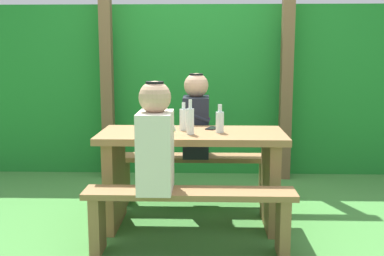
{
  "coord_description": "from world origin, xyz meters",
  "views": [
    {
      "loc": [
        0.11,
        -3.53,
        1.35
      ],
      "look_at": [
        0.0,
        0.0,
        0.77
      ],
      "focal_mm": 44.31,
      "sensor_mm": 36.0,
      "label": 1
    }
  ],
  "objects_px": {
    "bottle_left": "(190,120)",
    "bottle_center": "(184,119)",
    "bottle_right": "(220,121)",
    "person_white_shirt": "(155,141)",
    "picnic_table": "(192,162)",
    "drinking_glass": "(167,128)",
    "bench_far": "(194,169)",
    "cell_phone": "(212,128)",
    "person_black_coat": "(196,118)",
    "bench_near": "(190,208)"
  },
  "relations": [
    {
      "from": "bottle_right",
      "to": "bottle_center",
      "type": "distance_m",
      "value": 0.3
    },
    {
      "from": "person_white_shirt",
      "to": "cell_phone",
      "type": "distance_m",
      "value": 0.77
    },
    {
      "from": "picnic_table",
      "to": "drinking_glass",
      "type": "distance_m",
      "value": 0.35
    },
    {
      "from": "bottle_right",
      "to": "person_white_shirt",
      "type": "bearing_deg",
      "value": -130.45
    },
    {
      "from": "person_black_coat",
      "to": "bottle_left",
      "type": "xyz_separation_m",
      "value": [
        -0.03,
        -0.62,
        0.07
      ]
    },
    {
      "from": "bottle_left",
      "to": "bottle_center",
      "type": "height_order",
      "value": "bottle_left"
    },
    {
      "from": "bench_near",
      "to": "drinking_glass",
      "type": "height_order",
      "value": "drinking_glass"
    },
    {
      "from": "bottle_left",
      "to": "cell_phone",
      "type": "distance_m",
      "value": 0.31
    },
    {
      "from": "bench_far",
      "to": "cell_phone",
      "type": "relative_size",
      "value": 10.0
    },
    {
      "from": "person_white_shirt",
      "to": "bottle_center",
      "type": "distance_m",
      "value": 0.63
    },
    {
      "from": "bench_near",
      "to": "cell_phone",
      "type": "relative_size",
      "value": 10.0
    },
    {
      "from": "bottle_right",
      "to": "bottle_center",
      "type": "bearing_deg",
      "value": 160.06
    },
    {
      "from": "bench_near",
      "to": "bottle_right",
      "type": "xyz_separation_m",
      "value": [
        0.21,
        0.51,
        0.51
      ]
    },
    {
      "from": "person_black_coat",
      "to": "bottle_center",
      "type": "relative_size",
      "value": 3.32
    },
    {
      "from": "bottle_left",
      "to": "picnic_table",
      "type": "bearing_deg",
      "value": 84.03
    },
    {
      "from": "bench_far",
      "to": "bottle_center",
      "type": "bearing_deg",
      "value": -98.69
    },
    {
      "from": "bench_far",
      "to": "person_white_shirt",
      "type": "bearing_deg",
      "value": -101.93
    },
    {
      "from": "bench_near",
      "to": "person_white_shirt",
      "type": "relative_size",
      "value": 1.95
    },
    {
      "from": "person_black_coat",
      "to": "bench_near",
      "type": "bearing_deg",
      "value": -91.06
    },
    {
      "from": "drinking_glass",
      "to": "bottle_center",
      "type": "height_order",
      "value": "bottle_center"
    },
    {
      "from": "bottle_left",
      "to": "bench_far",
      "type": "bearing_deg",
      "value": 89.07
    },
    {
      "from": "bench_far",
      "to": "person_white_shirt",
      "type": "xyz_separation_m",
      "value": [
        -0.22,
        -1.05,
        0.46
      ]
    },
    {
      "from": "person_white_shirt",
      "to": "picnic_table",
      "type": "bearing_deg",
      "value": 67.03
    },
    {
      "from": "bench_far",
      "to": "bottle_right",
      "type": "distance_m",
      "value": 0.77
    },
    {
      "from": "bench_near",
      "to": "bench_far",
      "type": "height_order",
      "value": "same"
    },
    {
      "from": "person_white_shirt",
      "to": "cell_phone",
      "type": "bearing_deg",
      "value": 60.73
    },
    {
      "from": "bench_far",
      "to": "bottle_left",
      "type": "relative_size",
      "value": 5.44
    },
    {
      "from": "person_white_shirt",
      "to": "bottle_left",
      "type": "distance_m",
      "value": 0.48
    },
    {
      "from": "picnic_table",
      "to": "bottle_left",
      "type": "relative_size",
      "value": 5.44
    },
    {
      "from": "drinking_glass",
      "to": "bottle_center",
      "type": "bearing_deg",
      "value": 58.19
    },
    {
      "from": "person_black_coat",
      "to": "bottle_left",
      "type": "relative_size",
      "value": 2.8
    },
    {
      "from": "person_black_coat",
      "to": "cell_phone",
      "type": "relative_size",
      "value": 5.14
    },
    {
      "from": "person_white_shirt",
      "to": "cell_phone",
      "type": "relative_size",
      "value": 5.14
    },
    {
      "from": "bottle_right",
      "to": "bottle_center",
      "type": "height_order",
      "value": "bottle_center"
    },
    {
      "from": "bench_near",
      "to": "bottle_center",
      "type": "relative_size",
      "value": 6.46
    },
    {
      "from": "bench_near",
      "to": "cell_phone",
      "type": "bearing_deg",
      "value": 77.01
    },
    {
      "from": "picnic_table",
      "to": "bottle_left",
      "type": "height_order",
      "value": "bottle_left"
    },
    {
      "from": "person_black_coat",
      "to": "bottle_left",
      "type": "height_order",
      "value": "person_black_coat"
    },
    {
      "from": "bench_near",
      "to": "bottle_right",
      "type": "bearing_deg",
      "value": 67.63
    },
    {
      "from": "drinking_glass",
      "to": "cell_phone",
      "type": "bearing_deg",
      "value": 36.76
    },
    {
      "from": "bench_far",
      "to": "person_white_shirt",
      "type": "distance_m",
      "value": 1.17
    },
    {
      "from": "picnic_table",
      "to": "bottle_center",
      "type": "xyz_separation_m",
      "value": [
        -0.07,
        0.08,
        0.33
      ]
    },
    {
      "from": "bench_far",
      "to": "bottle_center",
      "type": "height_order",
      "value": "bottle_center"
    },
    {
      "from": "bench_near",
      "to": "person_white_shirt",
      "type": "height_order",
      "value": "person_white_shirt"
    },
    {
      "from": "bench_near",
      "to": "bottle_left",
      "type": "height_order",
      "value": "bottle_left"
    },
    {
      "from": "bench_near",
      "to": "bottle_left",
      "type": "xyz_separation_m",
      "value": [
        -0.01,
        0.43,
        0.53
      ]
    },
    {
      "from": "person_black_coat",
      "to": "cell_phone",
      "type": "height_order",
      "value": "person_black_coat"
    },
    {
      "from": "cell_phone",
      "to": "bottle_left",
      "type": "bearing_deg",
      "value": -101.5
    },
    {
      "from": "drinking_glass",
      "to": "bottle_center",
      "type": "relative_size",
      "value": 0.45
    },
    {
      "from": "drinking_glass",
      "to": "bottle_left",
      "type": "relative_size",
      "value": 0.38
    }
  ]
}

